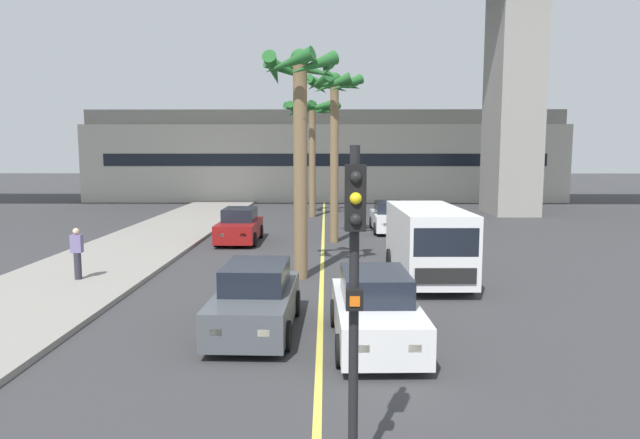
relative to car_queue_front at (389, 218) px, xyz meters
The scene contains 13 objects.
sidewalk_left 18.62m from the car_queue_front, 127.92° to the right, with size 4.80×80.00×0.15m, color gray.
lane_stripe_center 7.55m from the car_queue_front, 117.21° to the right, with size 0.14×56.00×0.01m, color #DBCC4C.
pier_building_backdrop 21.06m from the car_queue_front, 99.48° to the left, with size 39.77×8.04×7.52m.
car_queue_front is the anchor object (origin of this frame).
car_queue_second 17.36m from the car_queue_front, 97.39° to the right, with size 1.92×4.15×1.56m.
car_queue_third 8.07m from the car_queue_front, 154.17° to the right, with size 1.84×4.10×1.56m.
car_queue_fourth 17.09m from the car_queue_front, 106.74° to the right, with size 1.92×4.15×1.56m.
delivery_van 11.23m from the car_queue_front, 90.26° to the right, with size 2.22×5.28×2.36m.
traffic_light_median_near 22.77m from the car_queue_front, 97.52° to the right, with size 0.24×0.37×4.20m.
palm_tree_near_median 9.41m from the car_queue_front, 122.16° to the left, with size 3.68×3.65×7.31m.
palm_tree_mid_median 12.60m from the car_queue_front, 110.66° to the right, with size 2.52×2.67×7.33m.
palm_tree_far_median 7.04m from the car_queue_front, 129.76° to the right, with size 2.72×2.77×7.62m.
pedestrian_near_crosswalk 16.17m from the car_queue_front, 133.23° to the right, with size 0.34×0.22×1.62m.
Camera 1 is at (0.13, 1.70, 4.12)m, focal length 31.55 mm.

